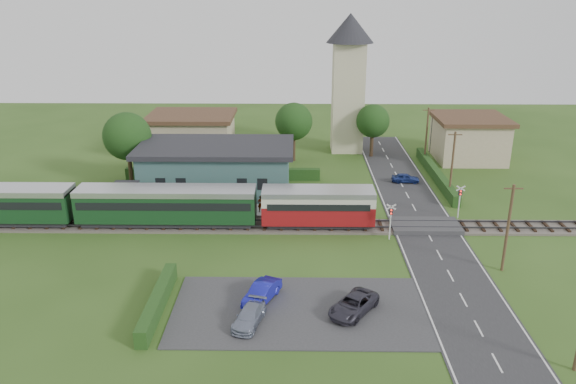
{
  "coord_description": "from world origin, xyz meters",
  "views": [
    {
      "loc": [
        -1.74,
        -44.79,
        20.48
      ],
      "look_at": [
        -2.44,
        4.0,
        2.7
      ],
      "focal_mm": 35.0,
      "sensor_mm": 36.0,
      "label": 1
    }
  ],
  "objects_px": {
    "train": "(132,204)",
    "car_park_dark": "(354,305)",
    "house_west": "(192,135)",
    "crossing_signal_near": "(391,216)",
    "station_building": "(217,169)",
    "house_east": "(469,138)",
    "car_park_silver": "(249,316)",
    "equipment_hut": "(126,196)",
    "church_tower": "(349,73)",
    "car_on_road": "(405,178)",
    "pedestrian_near": "(261,204)",
    "crossing_signal_far": "(460,197)",
    "pedestrian_far": "(155,202)",
    "car_park_blue": "(262,292)"
  },
  "relations": [
    {
      "from": "car_park_blue",
      "to": "car_park_silver",
      "type": "bearing_deg",
      "value": -78.81
    },
    {
      "from": "train",
      "to": "car_park_dark",
      "type": "xyz_separation_m",
      "value": [
        18.66,
        -14.25,
        -1.51
      ]
    },
    {
      "from": "station_building",
      "to": "house_west",
      "type": "bearing_deg",
      "value": 109.65
    },
    {
      "from": "station_building",
      "to": "train",
      "type": "xyz_separation_m",
      "value": [
        -6.5,
        -8.99,
        -0.52
      ]
    },
    {
      "from": "church_tower",
      "to": "crossing_signal_near",
      "type": "height_order",
      "value": "church_tower"
    },
    {
      "from": "train",
      "to": "house_east",
      "type": "distance_m",
      "value": 42.62
    },
    {
      "from": "car_on_road",
      "to": "car_park_blue",
      "type": "bearing_deg",
      "value": 154.27
    },
    {
      "from": "house_west",
      "to": "pedestrian_near",
      "type": "xyz_separation_m",
      "value": [
        9.95,
        -20.33,
        -1.53
      ]
    },
    {
      "from": "crossing_signal_far",
      "to": "car_park_silver",
      "type": "xyz_separation_m",
      "value": [
        -18.28,
        -18.07,
        -1.53
      ]
    },
    {
      "from": "equipment_hut",
      "to": "church_tower",
      "type": "xyz_separation_m",
      "value": [
        23.0,
        22.8,
        8.48
      ]
    },
    {
      "from": "crossing_signal_far",
      "to": "pedestrian_far",
      "type": "bearing_deg",
      "value": 179.45
    },
    {
      "from": "house_west",
      "to": "car_park_dark",
      "type": "relative_size",
      "value": 2.56
    },
    {
      "from": "equipment_hut",
      "to": "car_park_dark",
      "type": "distance_m",
      "value": 26.69
    },
    {
      "from": "pedestrian_near",
      "to": "car_park_silver",
      "type": "bearing_deg",
      "value": 70.65
    },
    {
      "from": "house_east",
      "to": "car_park_dark",
      "type": "height_order",
      "value": "house_east"
    },
    {
      "from": "station_building",
      "to": "house_west",
      "type": "height_order",
      "value": "house_west"
    },
    {
      "from": "train",
      "to": "car_park_dark",
      "type": "bearing_deg",
      "value": -37.37
    },
    {
      "from": "equipment_hut",
      "to": "house_west",
      "type": "bearing_deg",
      "value": 81.38
    },
    {
      "from": "house_east",
      "to": "car_park_silver",
      "type": "distance_m",
      "value": 45.1
    },
    {
      "from": "equipment_hut",
      "to": "house_west",
      "type": "height_order",
      "value": "house_west"
    },
    {
      "from": "station_building",
      "to": "house_east",
      "type": "bearing_deg",
      "value": 23.44
    },
    {
      "from": "car_park_blue",
      "to": "pedestrian_near",
      "type": "relative_size",
      "value": 2.34
    },
    {
      "from": "church_tower",
      "to": "car_on_road",
      "type": "bearing_deg",
      "value": -67.58
    },
    {
      "from": "house_west",
      "to": "crossing_signal_far",
      "type": "bearing_deg",
      "value": -35.77
    },
    {
      "from": "pedestrian_far",
      "to": "car_park_dark",
      "type": "bearing_deg",
      "value": -113.15
    },
    {
      "from": "crossing_signal_near",
      "to": "pedestrian_near",
      "type": "bearing_deg",
      "value": 156.08
    },
    {
      "from": "station_building",
      "to": "crossing_signal_near",
      "type": "height_order",
      "value": "station_building"
    },
    {
      "from": "car_on_road",
      "to": "pedestrian_near",
      "type": "xyz_separation_m",
      "value": [
        -15.57,
        -9.96,
        0.69
      ]
    },
    {
      "from": "crossing_signal_near",
      "to": "house_east",
      "type": "bearing_deg",
      "value": 60.87
    },
    {
      "from": "house_west",
      "to": "pedestrian_far",
      "type": "relative_size",
      "value": 5.79
    },
    {
      "from": "crossing_signal_far",
      "to": "house_east",
      "type": "bearing_deg",
      "value": 71.92
    },
    {
      "from": "car_park_blue",
      "to": "car_park_dark",
      "type": "bearing_deg",
      "value": 10.6
    },
    {
      "from": "car_on_road",
      "to": "pedestrian_near",
      "type": "relative_size",
      "value": 1.87
    },
    {
      "from": "station_building",
      "to": "car_park_blue",
      "type": "height_order",
      "value": "station_building"
    },
    {
      "from": "car_on_road",
      "to": "crossing_signal_far",
      "type": "bearing_deg",
      "value": -159.2
    },
    {
      "from": "house_west",
      "to": "car_park_dark",
      "type": "distance_m",
      "value": 41.07
    },
    {
      "from": "house_west",
      "to": "car_park_silver",
      "type": "bearing_deg",
      "value": -75.06
    },
    {
      "from": "train",
      "to": "pedestrian_far",
      "type": "xyz_separation_m",
      "value": [
        1.45,
        2.67,
        -0.79
      ]
    },
    {
      "from": "church_tower",
      "to": "crossing_signal_far",
      "type": "relative_size",
      "value": 5.37
    },
    {
      "from": "car_park_dark",
      "to": "train",
      "type": "bearing_deg",
      "value": 178.29
    },
    {
      "from": "equipment_hut",
      "to": "car_park_silver",
      "type": "height_order",
      "value": "equipment_hut"
    },
    {
      "from": "pedestrian_far",
      "to": "equipment_hut",
      "type": "bearing_deg",
      "value": 101.15
    },
    {
      "from": "station_building",
      "to": "crossing_signal_near",
      "type": "relative_size",
      "value": 4.88
    },
    {
      "from": "station_building",
      "to": "car_park_blue",
      "type": "relative_size",
      "value": 4.2
    },
    {
      "from": "train",
      "to": "car_park_silver",
      "type": "height_order",
      "value": "train"
    },
    {
      "from": "crossing_signal_near",
      "to": "car_park_blue",
      "type": "distance_m",
      "value": 14.78
    },
    {
      "from": "house_west",
      "to": "car_park_silver",
      "type": "height_order",
      "value": "house_west"
    },
    {
      "from": "house_east",
      "to": "car_park_dark",
      "type": "bearing_deg",
      "value": -116.2
    },
    {
      "from": "station_building",
      "to": "equipment_hut",
      "type": "bearing_deg",
      "value": -144.08
    },
    {
      "from": "house_west",
      "to": "crossing_signal_near",
      "type": "xyz_separation_m",
      "value": [
        21.4,
        -25.41,
        -0.65
      ]
    }
  ]
}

